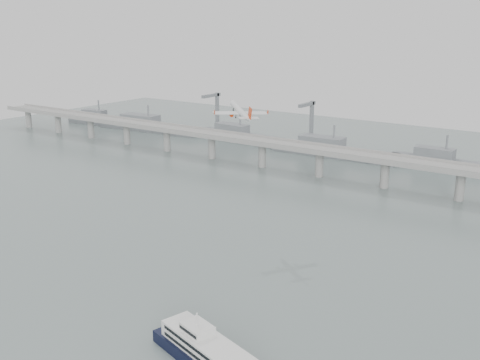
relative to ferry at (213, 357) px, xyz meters
The scene contains 5 objects.
ground 62.08m from the ferry, 146.39° to the left, with size 900.00×900.00×0.00m, color slate.
bridge 240.48m from the ferry, 102.68° to the left, with size 800.00×22.00×23.90m.
distant_fleet 363.90m from the ferry, 124.65° to the left, with size 453.00×60.90×40.00m.
ferry is the anchor object (origin of this frame).
airliner 141.54m from the ferry, 120.85° to the left, with size 28.19×26.55×8.92m.
Camera 1 is at (151.06, -161.25, 110.91)m, focal length 42.00 mm.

